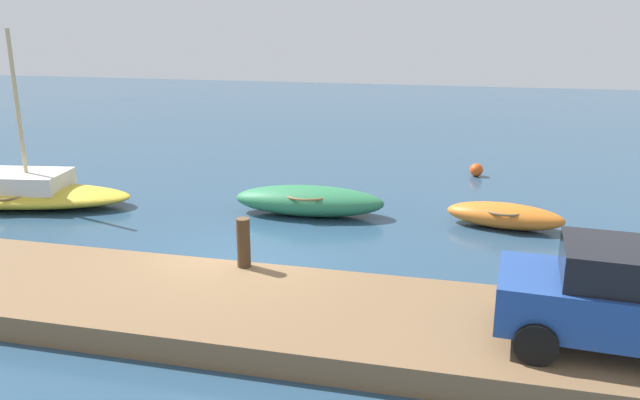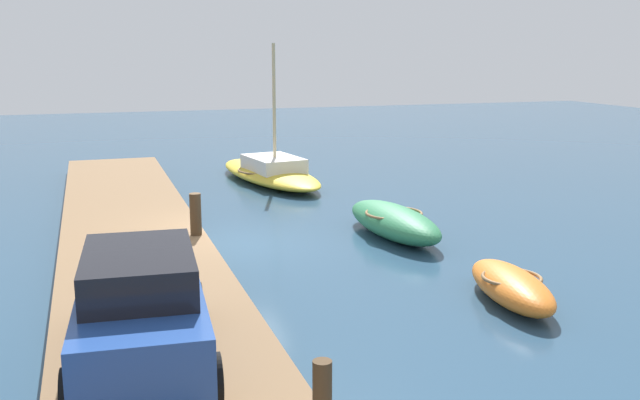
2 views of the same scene
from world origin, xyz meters
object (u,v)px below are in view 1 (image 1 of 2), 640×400
(rowboat_green, at_px, (309,200))
(parked_car, at_px, (640,299))
(sailboat_yellow, at_px, (14,192))
(marker_buoy, at_px, (476,170))
(dinghy_orange, at_px, (505,215))
(mooring_post_west, at_px, (243,243))

(rowboat_green, distance_m, parked_car, 9.90)
(sailboat_yellow, distance_m, marker_buoy, 15.07)
(dinghy_orange, distance_m, parked_car, 7.38)
(rowboat_green, relative_size, parked_car, 1.03)
(rowboat_green, height_order, mooring_post_west, mooring_post_west)
(mooring_post_west, xyz_separation_m, marker_buoy, (4.56, 11.03, -0.76))
(mooring_post_west, bearing_deg, marker_buoy, 67.54)
(dinghy_orange, xyz_separation_m, sailboat_yellow, (-14.12, -1.29, 0.06))
(dinghy_orange, height_order, mooring_post_west, mooring_post_west)
(rowboat_green, bearing_deg, marker_buoy, 48.25)
(sailboat_yellow, distance_m, parked_car, 16.82)
(sailboat_yellow, relative_size, parked_car, 1.79)
(dinghy_orange, xyz_separation_m, parked_car, (1.62, -7.14, 0.99))
(dinghy_orange, xyz_separation_m, marker_buoy, (-0.77, 5.68, -0.10))
(mooring_post_west, bearing_deg, rowboat_green, 90.07)
(sailboat_yellow, height_order, parked_car, sailboat_yellow)
(dinghy_orange, relative_size, parked_car, 0.76)
(dinghy_orange, xyz_separation_m, rowboat_green, (-5.33, -0.14, 0.08))
(parked_car, bearing_deg, mooring_post_west, 169.63)
(mooring_post_west, height_order, marker_buoy, mooring_post_west)
(sailboat_yellow, xyz_separation_m, parked_car, (15.74, -5.85, 0.93))
(dinghy_orange, relative_size, sailboat_yellow, 0.42)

